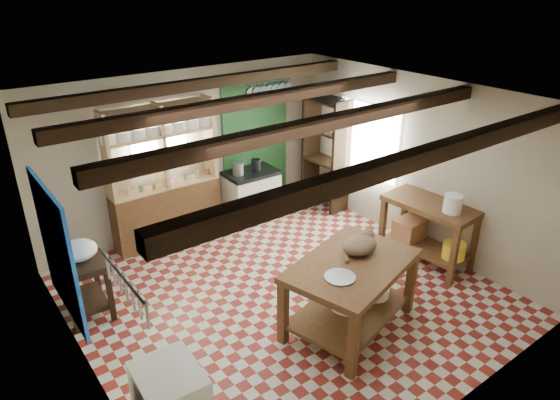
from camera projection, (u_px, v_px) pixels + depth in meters
floor at (284, 294)px, 6.65m from camera, size 5.00×5.00×0.02m
ceiling at (285, 101)px, 5.56m from camera, size 5.00×5.00×0.02m
wall_back at (189, 152)px, 7.92m from camera, size 5.00×0.04×2.60m
wall_front at (461, 306)px, 4.29m from camera, size 5.00×0.04×2.60m
wall_left at (76, 273)px, 4.74m from camera, size 0.04×5.00×2.60m
wall_right at (417, 163)px, 7.47m from camera, size 0.04×5.00×2.60m
ceiling_beams at (285, 111)px, 5.61m from camera, size 5.00×3.80×0.15m
blue_wall_patch at (57, 252)px, 5.50m from camera, size 0.04×1.40×1.60m
green_wall_patch at (256, 141)px, 8.60m from camera, size 1.30×0.04×2.30m
window_back at (158, 134)px, 7.47m from camera, size 0.90×0.02×0.80m
window_right at (368, 140)px, 8.14m from camera, size 0.02×1.30×1.20m
utensil_rail at (122, 287)px, 3.70m from camera, size 0.06×0.90×0.28m
pot_rack at (269, 91)px, 7.91m from camera, size 0.86×0.12×0.36m
shelving_unit at (164, 175)px, 7.57m from camera, size 1.70×0.34×2.20m
tall_rack at (326, 153)px, 8.78m from camera, size 0.40×0.86×2.00m
work_table at (350, 295)px, 5.88m from camera, size 1.78×1.42×0.88m
stove at (252, 195)px, 8.54m from camera, size 0.90×0.62×0.86m
prep_table at (85, 286)px, 6.14m from camera, size 0.58×0.80×0.78m
right_counter at (427, 232)px, 7.23m from camera, size 0.75×1.36×0.94m
cat at (360, 245)px, 5.86m from camera, size 0.56×0.51×0.20m
steel_tray at (340, 277)px, 5.41m from camera, size 0.43×0.43×0.02m
basin_large at (348, 301)px, 6.00m from camera, size 0.53×0.53×0.15m
basin_small at (374, 290)px, 6.21m from camera, size 0.46×0.46×0.13m
kettle_left at (238, 169)px, 8.19m from camera, size 0.19×0.19×0.21m
kettle_right at (256, 165)px, 8.37m from camera, size 0.16×0.16×0.19m
enamel_bowl at (78, 250)px, 5.93m from camera, size 0.48×0.48×0.22m
white_bucket at (453, 204)px, 6.71m from camera, size 0.27×0.27×0.25m
wicker_basket at (410, 229)px, 7.46m from camera, size 0.46×0.38×0.31m
yellow_tub at (454, 250)px, 6.97m from camera, size 0.33×0.33×0.23m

